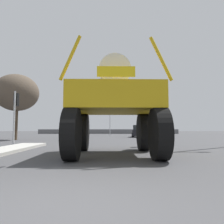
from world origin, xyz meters
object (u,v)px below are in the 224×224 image
(sedan_ahead, at_px, (139,131))
(traffic_signal_far_left, at_px, (109,116))
(oversize_sprayer, at_px, (114,106))
(traffic_signal_near_left, at_px, (15,106))
(bare_tree_left, at_px, (16,93))
(traffic_signal_near_right, at_px, (155,107))
(traffic_signal_far_right, at_px, (84,120))

(sedan_ahead, distance_m, traffic_signal_far_left, 7.01)
(oversize_sprayer, distance_m, sedan_ahead, 18.24)
(traffic_signal_near_left, relative_size, bare_tree_left, 0.55)
(traffic_signal_near_left, bearing_deg, bare_tree_left, 114.57)
(oversize_sprayer, relative_size, bare_tree_left, 0.82)
(traffic_signal_near_right, relative_size, bare_tree_left, 0.54)
(traffic_signal_near_left, distance_m, bare_tree_left, 7.72)
(oversize_sprayer, height_order, traffic_signal_far_right, oversize_sprayer)
(traffic_signal_near_right, xyz_separation_m, bare_tree_left, (-12.10, 6.78, 2.07))
(traffic_signal_far_right, bearing_deg, traffic_signal_far_left, -0.19)
(oversize_sprayer, xyz_separation_m, sedan_ahead, (3.43, 17.86, -1.37))
(sedan_ahead, distance_m, traffic_signal_near_right, 13.60)
(traffic_signal_near_right, relative_size, traffic_signal_far_left, 0.81)
(traffic_signal_far_left, distance_m, traffic_signal_far_right, 3.93)
(sedan_ahead, relative_size, traffic_signal_near_right, 1.26)
(oversize_sprayer, xyz_separation_m, bare_tree_left, (-9.39, 11.17, 2.46))
(traffic_signal_near_left, bearing_deg, traffic_signal_far_right, 83.96)
(traffic_signal_near_left, relative_size, traffic_signal_near_right, 1.02)
(oversize_sprayer, bearing_deg, sedan_ahead, -12.02)
(oversize_sprayer, distance_m, bare_tree_left, 14.80)
(sedan_ahead, distance_m, traffic_signal_far_right, 9.57)
(oversize_sprayer, bearing_deg, traffic_signal_far_right, 9.30)
(traffic_signal_near_left, height_order, bare_tree_left, bare_tree_left)
(traffic_signal_near_right, height_order, bare_tree_left, bare_tree_left)
(sedan_ahead, xyz_separation_m, traffic_signal_far_left, (-3.84, 5.38, 2.34))
(traffic_signal_near_left, height_order, traffic_signal_near_right, traffic_signal_near_left)
(traffic_signal_near_right, height_order, traffic_signal_far_right, traffic_signal_near_right)
(sedan_ahead, height_order, traffic_signal_far_left, traffic_signal_far_left)
(traffic_signal_far_left, relative_size, traffic_signal_far_right, 1.25)
(traffic_signal_far_right, xyz_separation_m, bare_tree_left, (-5.10, -12.08, 2.11))
(traffic_signal_near_right, bearing_deg, sedan_ahead, 86.96)
(traffic_signal_near_right, bearing_deg, traffic_signal_far_right, 110.37)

